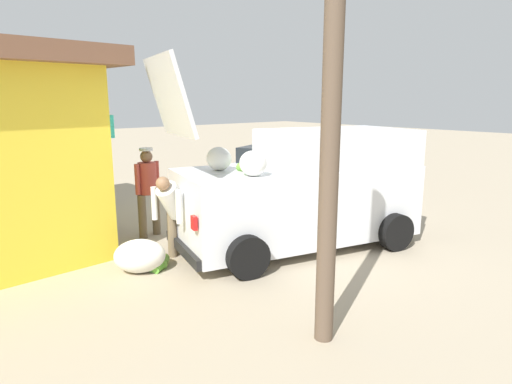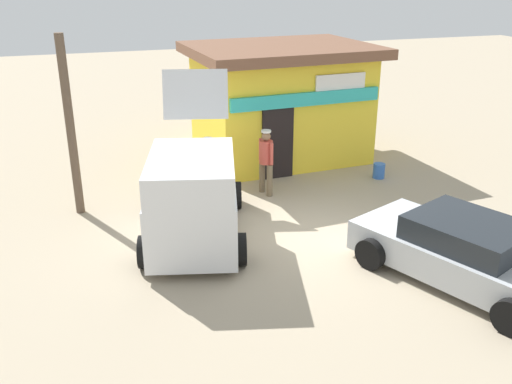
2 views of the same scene
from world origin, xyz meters
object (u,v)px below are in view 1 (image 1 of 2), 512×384
(parked_sedan, at_px, (275,167))
(unloaded_banana_pile, at_px, (141,256))
(delivery_van, at_px, (305,189))
(customer_bending, at_px, (174,210))
(paint_bucket, at_px, (81,197))
(vendor_standing, at_px, (148,186))

(parked_sedan, height_order, unloaded_banana_pile, parked_sedan)
(delivery_van, height_order, customer_bending, delivery_van)
(delivery_van, height_order, parked_sedan, delivery_van)
(parked_sedan, bearing_deg, customer_bending, 123.09)
(delivery_van, xyz_separation_m, customer_bending, (0.78, 2.18, -0.17))
(customer_bending, bearing_deg, paint_bucket, -1.78)
(paint_bucket, bearing_deg, vendor_standing, -177.49)
(unloaded_banana_pile, bearing_deg, vendor_standing, -31.20)
(parked_sedan, relative_size, customer_bending, 3.15)
(delivery_van, distance_m, paint_bucket, 6.01)
(vendor_standing, distance_m, paint_bucket, 3.44)
(vendor_standing, xyz_separation_m, paint_bucket, (3.35, 0.15, -0.76))
(delivery_van, xyz_separation_m, vendor_standing, (2.25, 1.88, -0.05))
(unloaded_banana_pile, xyz_separation_m, paint_bucket, (4.87, -0.77, -0.03))
(unloaded_banana_pile, bearing_deg, paint_bucket, -9.00)
(paint_bucket, bearing_deg, parked_sedan, -103.12)
(delivery_van, relative_size, paint_bucket, 11.56)
(customer_bending, xyz_separation_m, unloaded_banana_pile, (-0.05, 0.62, -0.61))
(delivery_van, xyz_separation_m, paint_bucket, (5.60, 2.03, -0.81))
(delivery_van, distance_m, vendor_standing, 2.93)
(delivery_van, bearing_deg, paint_bucket, 19.91)
(customer_bending, relative_size, unloaded_banana_pile, 1.41)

